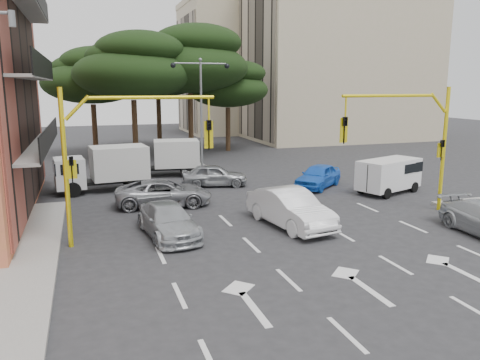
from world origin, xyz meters
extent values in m
plane|color=#28282B|center=(0.00, 0.00, 0.00)|extent=(120.00, 120.00, 0.00)
cube|color=gray|center=(0.00, 16.00, 0.07)|extent=(1.40, 6.00, 0.15)
cube|color=black|center=(-10.44, 8.00, 6.00)|extent=(0.12, 14.72, 11.20)
cube|color=#B8AE8A|center=(20.00, 32.00, 9.00)|extent=(20.00, 12.00, 18.00)
cube|color=black|center=(9.94, 32.00, 8.50)|extent=(0.12, 11.04, 16.20)
cube|color=#B8AE8A|center=(13.00, 44.00, 8.00)|extent=(16.00, 12.00, 16.00)
cube|color=black|center=(4.94, 44.00, 7.50)|extent=(0.12, 11.04, 14.20)
cube|color=#B8AE8A|center=(13.00, 44.00, 16.35)|extent=(16.15, 12.15, 0.70)
cylinder|color=#382616|center=(-4.00, 22.00, 2.48)|extent=(0.44, 0.44, 4.95)
ellipsoid|color=black|center=(-4.00, 22.00, 6.93)|extent=(9.15, 9.15, 3.87)
ellipsoid|color=black|center=(-3.40, 21.60, 8.80)|extent=(6.86, 6.86, 2.86)
ellipsoid|color=black|center=(-4.50, 22.30, 8.25)|extent=(6.07, 6.07, 2.64)
cylinder|color=#382616|center=(1.00, 24.00, 2.70)|extent=(0.44, 0.44, 5.40)
ellipsoid|color=black|center=(1.00, 24.00, 7.56)|extent=(9.98, 9.98, 4.22)
ellipsoid|color=black|center=(1.60, 23.60, 9.60)|extent=(7.49, 7.49, 3.12)
ellipsoid|color=black|center=(0.50, 24.30, 9.00)|extent=(6.62, 6.62, 2.88)
cylinder|color=#382616|center=(-7.00, 26.00, 2.25)|extent=(0.44, 0.44, 4.50)
ellipsoid|color=black|center=(-7.00, 26.00, 6.30)|extent=(8.32, 8.32, 3.52)
ellipsoid|color=black|center=(-6.40, 25.60, 8.00)|extent=(6.24, 6.24, 2.60)
ellipsoid|color=black|center=(-7.50, 26.30, 7.50)|extent=(5.52, 5.52, 2.40)
cylinder|color=#382616|center=(5.00, 26.00, 2.02)|extent=(0.44, 0.44, 4.05)
ellipsoid|color=black|center=(5.00, 26.00, 5.67)|extent=(7.49, 7.49, 3.17)
ellipsoid|color=black|center=(5.60, 25.60, 7.20)|extent=(5.62, 5.62, 2.34)
ellipsoid|color=black|center=(4.50, 26.30, 6.75)|extent=(4.97, 4.97, 2.16)
cylinder|color=#382616|center=(-1.00, 29.00, 2.48)|extent=(0.44, 0.44, 4.95)
ellipsoid|color=black|center=(-1.00, 29.00, 6.93)|extent=(9.15, 9.15, 3.87)
ellipsoid|color=black|center=(-0.40, 28.60, 8.80)|extent=(6.86, 6.86, 2.86)
ellipsoid|color=black|center=(-1.50, 29.30, 8.25)|extent=(6.07, 6.07, 2.64)
cylinder|color=yellow|center=(8.60, 2.00, 3.00)|extent=(0.18, 0.18, 6.00)
cylinder|color=yellow|center=(8.05, 2.00, 5.25)|extent=(0.95, 0.14, 0.95)
cylinder|color=yellow|center=(5.30, 2.00, 5.60)|extent=(4.80, 0.14, 0.14)
cylinder|color=yellow|center=(3.10, 2.00, 5.15)|extent=(0.08, 0.08, 0.90)
imported|color=black|center=(3.10, 2.00, 4.10)|extent=(0.20, 0.24, 1.20)
cube|color=yellow|center=(3.10, 2.08, 4.10)|extent=(0.36, 0.06, 1.10)
imported|color=black|center=(8.38, 1.85, 3.00)|extent=(0.16, 0.20, 1.00)
cube|color=yellow|center=(8.38, 1.95, 3.00)|extent=(0.35, 0.08, 0.70)
cylinder|color=yellow|center=(-8.60, 2.00, 3.00)|extent=(0.18, 0.18, 6.00)
cylinder|color=yellow|center=(-8.05, 2.00, 5.25)|extent=(0.95, 0.14, 0.95)
cylinder|color=yellow|center=(-5.30, 2.00, 5.60)|extent=(4.80, 0.14, 0.14)
cylinder|color=yellow|center=(-3.10, 2.00, 5.15)|extent=(0.08, 0.08, 0.90)
imported|color=black|center=(-3.10, 2.00, 4.10)|extent=(0.20, 0.24, 1.20)
cube|color=yellow|center=(-3.10, 2.08, 4.10)|extent=(0.36, 0.06, 1.10)
imported|color=black|center=(-8.38, 1.85, 3.00)|extent=(0.16, 0.20, 1.00)
cube|color=yellow|center=(-8.38, 1.95, 3.00)|extent=(0.35, 0.08, 0.70)
cylinder|color=slate|center=(-9.60, -1.00, 7.90)|extent=(0.20, 0.20, 0.45)
cylinder|color=slate|center=(0.00, 16.00, 3.90)|extent=(0.16, 0.16, 7.50)
cylinder|color=slate|center=(-0.90, 16.00, 7.55)|extent=(1.80, 0.10, 0.10)
sphere|color=black|center=(-1.90, 16.00, 7.40)|extent=(0.36, 0.36, 0.36)
cylinder|color=slate|center=(0.90, 16.00, 7.55)|extent=(1.80, 0.10, 0.10)
sphere|color=black|center=(1.90, 16.00, 7.40)|extent=(0.36, 0.36, 0.36)
sphere|color=slate|center=(0.00, 16.00, 7.80)|extent=(0.24, 0.24, 0.24)
imported|color=silver|center=(0.44, 1.80, 0.81)|extent=(2.47, 5.14, 1.62)
imported|color=blue|center=(5.37, 8.59, 0.70)|extent=(4.22, 3.91, 1.40)
imported|color=#A5A9AD|center=(-4.84, 2.14, 0.65)|extent=(2.30, 4.66, 1.30)
imported|color=#929399|center=(-4.20, 7.09, 0.68)|extent=(5.08, 2.77, 1.35)
imported|color=#929599|center=(-0.47, 10.94, 0.68)|extent=(4.26, 2.49, 1.36)
camera|label=1|loc=(-7.84, -16.19, 6.03)|focal=35.00mm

